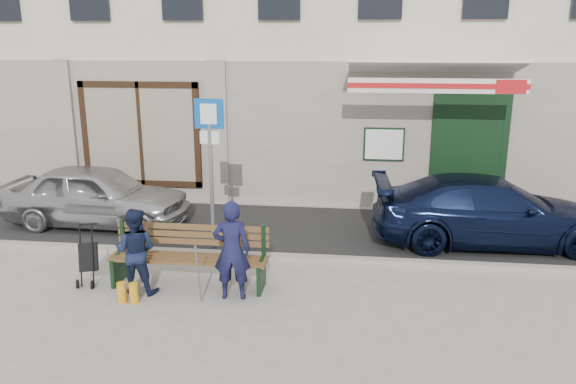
% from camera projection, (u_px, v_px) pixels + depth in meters
% --- Properties ---
extents(ground, '(80.00, 80.00, 0.00)m').
position_uv_depth(ground, '(234.00, 298.00, 8.19)').
color(ground, '#9E9991').
rests_on(ground, ground).
extents(asphalt_lane, '(60.00, 3.20, 0.01)m').
position_uv_depth(asphalt_lane, '(267.00, 229.00, 11.16)').
color(asphalt_lane, '#282828').
rests_on(asphalt_lane, ground).
extents(curb, '(60.00, 0.18, 0.12)m').
position_uv_depth(curb, '(253.00, 256.00, 9.62)').
color(curb, '#9E9384').
rests_on(curb, ground).
extents(car_silver, '(3.71, 1.60, 1.25)m').
position_uv_depth(car_silver, '(97.00, 195.00, 11.28)').
color(car_silver, '#B4B4B9').
rests_on(car_silver, ground).
extents(car_navy, '(4.37, 1.96, 1.24)m').
position_uv_depth(car_navy, '(490.00, 211.00, 10.27)').
color(car_navy, black).
rests_on(car_navy, ground).
extents(parking_sign, '(0.50, 0.08, 2.70)m').
position_uv_depth(parking_sign, '(210.00, 151.00, 9.54)').
color(parking_sign, gray).
rests_on(parking_sign, ground).
extents(bench, '(2.40, 1.17, 0.98)m').
position_uv_depth(bench, '(186.00, 257.00, 8.51)').
color(bench, brown).
rests_on(bench, ground).
extents(man, '(0.57, 0.41, 1.48)m').
position_uv_depth(man, '(232.00, 250.00, 8.03)').
color(man, '#15163A').
rests_on(man, ground).
extents(woman, '(0.64, 0.50, 1.30)m').
position_uv_depth(woman, '(136.00, 251.00, 8.24)').
color(woman, '#131A35').
rests_on(woman, ground).
extents(stroller, '(0.33, 0.43, 0.94)m').
position_uv_depth(stroller, '(88.00, 258.00, 8.59)').
color(stroller, black).
rests_on(stroller, ground).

